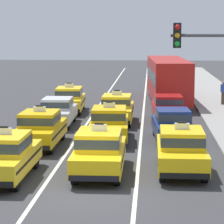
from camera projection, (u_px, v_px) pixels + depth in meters
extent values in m
plane|color=#353538|center=(87.00, 193.00, 18.18)|extent=(160.00, 160.00, 0.00)
cube|color=silver|center=(98.00, 108.00, 38.02)|extent=(0.14, 80.00, 0.01)
cube|color=silver|center=(144.00, 108.00, 37.80)|extent=(0.14, 80.00, 0.01)
cylinder|color=black|center=(35.00, 160.00, 21.39)|extent=(0.24, 0.64, 0.64)
cylinder|color=black|center=(15.00, 182.00, 18.37)|extent=(0.24, 0.64, 0.64)
cube|color=yellow|center=(6.00, 160.00, 19.88)|extent=(1.81, 4.50, 0.70)
cube|color=black|center=(6.00, 159.00, 19.88)|extent=(1.83, 4.14, 0.10)
cube|color=yellow|center=(4.00, 143.00, 19.64)|extent=(1.60, 2.10, 0.64)
cube|color=#2D3842|center=(4.00, 143.00, 19.64)|extent=(1.62, 2.12, 0.35)
cube|color=white|center=(4.00, 131.00, 19.57)|extent=(0.56, 0.12, 0.24)
cube|color=black|center=(3.00, 127.00, 19.55)|extent=(0.32, 0.11, 0.06)
cube|color=black|center=(20.00, 154.00, 22.10)|extent=(1.71, 0.14, 0.20)
cylinder|color=black|center=(32.00, 133.00, 26.96)|extent=(0.24, 0.64, 0.64)
cylinder|color=black|center=(62.00, 134.00, 26.85)|extent=(0.24, 0.64, 0.64)
cylinder|color=black|center=(17.00, 146.00, 23.94)|extent=(0.24, 0.64, 0.64)
cylinder|color=black|center=(50.00, 147.00, 23.83)|extent=(0.24, 0.64, 0.64)
cube|color=yellow|center=(41.00, 132.00, 25.34)|extent=(1.82, 4.51, 0.70)
cube|color=black|center=(41.00, 131.00, 25.34)|extent=(1.84, 4.15, 0.10)
cube|color=yellow|center=(40.00, 118.00, 25.10)|extent=(1.61, 2.11, 0.64)
cube|color=#2D3842|center=(40.00, 118.00, 25.10)|extent=(1.63, 2.13, 0.35)
cube|color=white|center=(39.00, 109.00, 25.03)|extent=(0.56, 0.12, 0.24)
cube|color=black|center=(39.00, 106.00, 25.01)|extent=(0.32, 0.11, 0.06)
cube|color=black|center=(50.00, 129.00, 27.56)|extent=(1.71, 0.15, 0.20)
cube|color=black|center=(30.00, 148.00, 23.20)|extent=(1.71, 0.15, 0.20)
cylinder|color=black|center=(49.00, 116.00, 32.42)|extent=(0.25, 0.64, 0.64)
cylinder|color=black|center=(74.00, 116.00, 32.35)|extent=(0.25, 0.64, 0.64)
cylinder|color=black|center=(41.00, 124.00, 29.62)|extent=(0.25, 0.64, 0.64)
cylinder|color=black|center=(67.00, 124.00, 29.55)|extent=(0.25, 0.64, 0.64)
cube|color=silver|center=(58.00, 114.00, 30.94)|extent=(1.85, 4.34, 0.66)
cube|color=silver|center=(57.00, 103.00, 30.75)|extent=(1.60, 1.93, 0.60)
cube|color=#2D3842|center=(57.00, 103.00, 30.75)|extent=(1.62, 1.95, 0.33)
cylinder|color=black|center=(61.00, 104.00, 37.48)|extent=(0.27, 0.65, 0.64)
cylinder|color=black|center=(82.00, 104.00, 37.45)|extent=(0.27, 0.65, 0.64)
cylinder|color=black|center=(56.00, 111.00, 34.46)|extent=(0.27, 0.65, 0.64)
cylinder|color=black|center=(79.00, 111.00, 34.43)|extent=(0.27, 0.65, 0.64)
cube|color=yellow|center=(70.00, 102.00, 35.90)|extent=(2.03, 4.59, 0.70)
cube|color=black|center=(69.00, 101.00, 35.89)|extent=(2.03, 4.23, 0.10)
cube|color=yellow|center=(69.00, 92.00, 35.65)|extent=(1.71, 2.18, 0.64)
cube|color=#2D3842|center=(69.00, 92.00, 35.65)|extent=(1.73, 2.20, 0.35)
cube|color=white|center=(69.00, 86.00, 35.59)|extent=(0.57, 0.15, 0.24)
cube|color=black|center=(69.00, 83.00, 35.57)|extent=(0.33, 0.13, 0.06)
cube|color=black|center=(73.00, 102.00, 38.12)|extent=(1.71, 0.23, 0.20)
cube|color=black|center=(66.00, 111.00, 33.75)|extent=(1.71, 0.23, 0.20)
cylinder|color=black|center=(85.00, 156.00, 22.18)|extent=(0.24, 0.64, 0.64)
cylinder|color=black|center=(121.00, 156.00, 22.08)|extent=(0.24, 0.64, 0.64)
cylinder|color=black|center=(75.00, 175.00, 19.16)|extent=(0.24, 0.64, 0.64)
cylinder|color=black|center=(117.00, 176.00, 19.06)|extent=(0.24, 0.64, 0.64)
cube|color=yellow|center=(100.00, 156.00, 20.57)|extent=(1.83, 4.51, 0.70)
cube|color=black|center=(100.00, 155.00, 20.56)|extent=(1.85, 4.15, 0.10)
cube|color=yellow|center=(99.00, 139.00, 20.32)|extent=(1.61, 2.11, 0.64)
cube|color=#2D3842|center=(99.00, 139.00, 20.32)|extent=(1.63, 2.13, 0.35)
cube|color=white|center=(99.00, 128.00, 20.26)|extent=(0.56, 0.12, 0.24)
cube|color=black|center=(99.00, 124.00, 20.23)|extent=(0.32, 0.11, 0.06)
cube|color=black|center=(104.00, 150.00, 22.79)|extent=(1.71, 0.15, 0.20)
cube|color=black|center=(94.00, 178.00, 18.42)|extent=(1.71, 0.15, 0.20)
cylinder|color=black|center=(96.00, 129.00, 28.24)|extent=(0.26, 0.65, 0.64)
cylinder|color=black|center=(125.00, 129.00, 28.19)|extent=(0.26, 0.65, 0.64)
cylinder|color=black|center=(92.00, 140.00, 25.21)|extent=(0.26, 0.65, 0.64)
cylinder|color=black|center=(124.00, 141.00, 25.16)|extent=(0.26, 0.65, 0.64)
cube|color=yellow|center=(109.00, 127.00, 26.65)|extent=(1.96, 4.56, 0.70)
cube|color=black|center=(109.00, 126.00, 26.64)|extent=(1.97, 4.20, 0.10)
cube|color=yellow|center=(109.00, 114.00, 26.40)|extent=(1.67, 2.16, 0.64)
cube|color=#2D3842|center=(109.00, 114.00, 26.40)|extent=(1.70, 2.18, 0.35)
cube|color=white|center=(109.00, 105.00, 26.34)|extent=(0.56, 0.14, 0.24)
cube|color=black|center=(109.00, 102.00, 26.31)|extent=(0.32, 0.12, 0.06)
cube|color=black|center=(111.00, 124.00, 28.87)|extent=(1.71, 0.20, 0.20)
cube|color=black|center=(107.00, 141.00, 24.50)|extent=(1.71, 0.20, 0.20)
cylinder|color=black|center=(107.00, 114.00, 33.30)|extent=(0.24, 0.64, 0.64)
cylinder|color=black|center=(131.00, 114.00, 33.20)|extent=(0.24, 0.64, 0.64)
cylinder|color=black|center=(102.00, 122.00, 30.29)|extent=(0.24, 0.64, 0.64)
cylinder|color=black|center=(129.00, 122.00, 30.18)|extent=(0.24, 0.64, 0.64)
cube|color=yellow|center=(117.00, 112.00, 31.69)|extent=(1.81, 4.51, 0.70)
cube|color=black|center=(117.00, 111.00, 31.68)|extent=(1.83, 4.15, 0.10)
cube|color=yellow|center=(117.00, 101.00, 31.44)|extent=(1.61, 2.10, 0.64)
cube|color=#2D3842|center=(117.00, 101.00, 31.44)|extent=(1.63, 2.12, 0.35)
cube|color=white|center=(117.00, 93.00, 31.38)|extent=(0.56, 0.12, 0.24)
cube|color=black|center=(117.00, 90.00, 31.35)|extent=(0.32, 0.11, 0.06)
cube|color=black|center=(119.00, 110.00, 33.91)|extent=(1.71, 0.14, 0.20)
cube|color=black|center=(114.00, 122.00, 29.55)|extent=(1.71, 0.14, 0.20)
cylinder|color=black|center=(161.00, 154.00, 22.49)|extent=(0.24, 0.64, 0.64)
cylinder|color=black|center=(197.00, 154.00, 22.39)|extent=(0.24, 0.64, 0.64)
cylinder|color=black|center=(163.00, 173.00, 19.47)|extent=(0.24, 0.64, 0.64)
cylinder|color=black|center=(204.00, 174.00, 19.37)|extent=(0.24, 0.64, 0.64)
cube|color=yellow|center=(181.00, 154.00, 20.88)|extent=(1.82, 4.51, 0.70)
cube|color=black|center=(181.00, 153.00, 20.87)|extent=(1.84, 4.15, 0.10)
cube|color=yellow|center=(182.00, 138.00, 20.63)|extent=(1.61, 2.11, 0.64)
cube|color=#2D3842|center=(182.00, 138.00, 20.63)|extent=(1.63, 2.13, 0.35)
cube|color=white|center=(182.00, 126.00, 20.56)|extent=(0.56, 0.12, 0.24)
cube|color=black|center=(182.00, 122.00, 20.54)|extent=(0.32, 0.11, 0.06)
cube|color=black|center=(178.00, 148.00, 23.09)|extent=(1.71, 0.15, 0.20)
cube|color=black|center=(185.00, 176.00, 18.73)|extent=(1.71, 0.15, 0.20)
cylinder|color=black|center=(155.00, 129.00, 28.04)|extent=(0.28, 0.65, 0.64)
cylinder|color=black|center=(184.00, 129.00, 28.04)|extent=(0.28, 0.65, 0.64)
cylinder|color=black|center=(160.00, 140.00, 25.23)|extent=(0.28, 0.65, 0.64)
cylinder|color=black|center=(191.00, 140.00, 25.23)|extent=(0.28, 0.65, 0.64)
cube|color=navy|center=(173.00, 128.00, 26.59)|extent=(2.05, 4.41, 0.66)
cube|color=navy|center=(173.00, 115.00, 26.39)|extent=(1.68, 2.00, 0.60)
cube|color=#2D3842|center=(173.00, 115.00, 26.39)|extent=(1.71, 2.02, 0.33)
cylinder|color=black|center=(155.00, 113.00, 33.64)|extent=(0.27, 0.65, 0.64)
cylinder|color=black|center=(178.00, 113.00, 33.60)|extent=(0.27, 0.65, 0.64)
cylinder|color=black|center=(157.00, 120.00, 30.83)|extent=(0.27, 0.65, 0.64)
cylinder|color=black|center=(183.00, 120.00, 30.79)|extent=(0.27, 0.65, 0.64)
cube|color=maroon|center=(168.00, 111.00, 32.17)|extent=(1.95, 4.38, 0.66)
cube|color=maroon|center=(168.00, 100.00, 31.97)|extent=(1.65, 1.97, 0.60)
cube|color=#2D3842|center=(168.00, 100.00, 31.97)|extent=(1.67, 1.99, 0.33)
cylinder|color=black|center=(152.00, 93.00, 44.35)|extent=(0.28, 0.65, 0.64)
cylinder|color=black|center=(176.00, 93.00, 44.32)|extent=(0.28, 0.65, 0.64)
cylinder|color=black|center=(157.00, 104.00, 37.71)|extent=(0.28, 0.65, 0.64)
cylinder|color=black|center=(186.00, 104.00, 37.68)|extent=(0.28, 0.65, 0.64)
cube|color=#B21E19|center=(168.00, 79.00, 40.80)|extent=(3.12, 11.32, 2.90)
cube|color=#2D3842|center=(168.00, 75.00, 40.76)|extent=(3.12, 10.88, 0.84)
cube|color=black|center=(162.00, 59.00, 46.11)|extent=(2.13, 0.20, 0.36)
cylinder|color=#473828|center=(223.00, 98.00, 38.60)|extent=(0.24, 0.24, 0.88)
cube|color=#2D4CA5|center=(223.00, 88.00, 38.50)|extent=(0.36, 0.22, 0.55)
sphere|color=#9E7051|center=(223.00, 83.00, 38.44)|extent=(0.20, 0.20, 0.20)
cylinder|color=#47474C|center=(217.00, 35.00, 16.62)|extent=(2.80, 0.10, 0.10)
cube|color=black|center=(177.00, 35.00, 16.70)|extent=(0.24, 0.24, 0.76)
sphere|color=red|center=(177.00, 27.00, 16.54)|extent=(0.16, 0.16, 0.16)
sphere|color=orange|center=(177.00, 35.00, 16.57)|extent=(0.16, 0.16, 0.16)
sphere|color=green|center=(177.00, 44.00, 16.61)|extent=(0.16, 0.16, 0.16)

